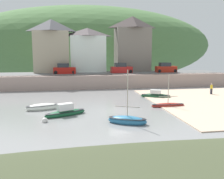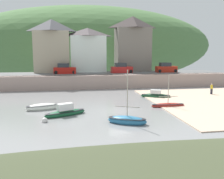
{
  "view_description": "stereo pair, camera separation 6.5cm",
  "coord_description": "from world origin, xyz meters",
  "px_view_note": "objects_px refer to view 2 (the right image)",
  "views": [
    {
      "loc": [
        -5.51,
        -27.37,
        6.68
      ],
      "look_at": [
        -0.52,
        2.5,
        2.0
      ],
      "focal_mm": 40.35,
      "sensor_mm": 36.0,
      "label": 1
    },
    {
      "loc": [
        -5.45,
        -27.38,
        6.68
      ],
      "look_at": [
        -0.52,
        2.5,
        2.0
      ],
      "focal_mm": 40.35,
      "sensor_mm": 36.0,
      "label": 2
    }
  ],
  "objects_px": {
    "parked_car_by_wall": "(121,69)",
    "mooring_buoy": "(45,120)",
    "waterfront_building_centre": "(88,50)",
    "parked_car_near_slipway": "(65,69)",
    "person_on_slipway": "(212,88)",
    "motorboat_with_cabin": "(43,107)",
    "waterfront_building_left": "(52,45)",
    "parked_car_end_of_row": "(166,68)",
    "sailboat_far_left": "(168,105)",
    "fishing_boat_green": "(127,120)",
    "dinghy_open_wooden": "(65,112)",
    "sailboat_blue_trim": "(156,95)",
    "waterfront_building_right": "(133,43)"
  },
  "relations": [
    {
      "from": "parked_car_by_wall",
      "to": "mooring_buoy",
      "type": "relative_size",
      "value": 7.52
    },
    {
      "from": "waterfront_building_centre",
      "to": "parked_car_near_slipway",
      "type": "relative_size",
      "value": 2.13
    },
    {
      "from": "parked_car_near_slipway",
      "to": "person_on_slipway",
      "type": "xyz_separation_m",
      "value": [
        22.29,
        -13.12,
        -2.22
      ]
    },
    {
      "from": "motorboat_with_cabin",
      "to": "person_on_slipway",
      "type": "distance_m",
      "value": 25.15
    },
    {
      "from": "waterfront_building_left",
      "to": "person_on_slipway",
      "type": "bearing_deg",
      "value": -35.46
    },
    {
      "from": "parked_car_end_of_row",
      "to": "sailboat_far_left",
      "type": "bearing_deg",
      "value": -110.3
    },
    {
      "from": "fishing_boat_green",
      "to": "dinghy_open_wooden",
      "type": "bearing_deg",
      "value": 171.76
    },
    {
      "from": "waterfront_building_centre",
      "to": "person_on_slipway",
      "type": "height_order",
      "value": "waterfront_building_centre"
    },
    {
      "from": "sailboat_far_left",
      "to": "dinghy_open_wooden",
      "type": "height_order",
      "value": "sailboat_far_left"
    },
    {
      "from": "waterfront_building_left",
      "to": "parked_car_near_slipway",
      "type": "height_order",
      "value": "waterfront_building_left"
    },
    {
      "from": "sailboat_blue_trim",
      "to": "dinghy_open_wooden",
      "type": "xyz_separation_m",
      "value": [
        -12.69,
        -8.23,
        0.03
      ]
    },
    {
      "from": "parked_car_by_wall",
      "to": "waterfront_building_left",
      "type": "bearing_deg",
      "value": 158.53
    },
    {
      "from": "waterfront_building_right",
      "to": "mooring_buoy",
      "type": "height_order",
      "value": "waterfront_building_right"
    },
    {
      "from": "parked_car_by_wall",
      "to": "person_on_slipway",
      "type": "distance_m",
      "value": 17.52
    },
    {
      "from": "motorboat_with_cabin",
      "to": "sailboat_blue_trim",
      "type": "relative_size",
      "value": 0.92
    },
    {
      "from": "fishing_boat_green",
      "to": "person_on_slipway",
      "type": "xyz_separation_m",
      "value": [
        16.13,
        12.9,
        0.69
      ]
    },
    {
      "from": "waterfront_building_right",
      "to": "parked_car_by_wall",
      "type": "height_order",
      "value": "waterfront_building_right"
    },
    {
      "from": "fishing_boat_green",
      "to": "parked_car_by_wall",
      "type": "relative_size",
      "value": 1.25
    },
    {
      "from": "sailboat_blue_trim",
      "to": "mooring_buoy",
      "type": "relative_size",
      "value": 7.86
    },
    {
      "from": "fishing_boat_green",
      "to": "waterfront_building_right",
      "type": "bearing_deg",
      "value": 101.48
    },
    {
      "from": "waterfront_building_centre",
      "to": "fishing_boat_green",
      "type": "bearing_deg",
      "value": -87.26
    },
    {
      "from": "fishing_boat_green",
      "to": "waterfront_building_left",
      "type": "bearing_deg",
      "value": 131.95
    },
    {
      "from": "waterfront_building_right",
      "to": "dinghy_open_wooden",
      "type": "distance_m",
      "value": 30.95
    },
    {
      "from": "dinghy_open_wooden",
      "to": "waterfront_building_right",
      "type": "bearing_deg",
      "value": 36.24
    },
    {
      "from": "waterfront_building_centre",
      "to": "dinghy_open_wooden",
      "type": "xyz_separation_m",
      "value": [
        -4.26,
        -26.6,
        -6.56
      ]
    },
    {
      "from": "parked_car_near_slipway",
      "to": "mooring_buoy",
      "type": "distance_m",
      "value": 24.58
    },
    {
      "from": "sailboat_far_left",
      "to": "person_on_slipway",
      "type": "bearing_deg",
      "value": 35.9
    },
    {
      "from": "parked_car_near_slipway",
      "to": "waterfront_building_left",
      "type": "bearing_deg",
      "value": 120.64
    },
    {
      "from": "parked_car_end_of_row",
      "to": "person_on_slipway",
      "type": "xyz_separation_m",
      "value": [
        2.27,
        -13.12,
        -2.22
      ]
    },
    {
      "from": "parked_car_near_slipway",
      "to": "motorboat_with_cabin",
      "type": "bearing_deg",
      "value": -94.42
    },
    {
      "from": "sailboat_blue_trim",
      "to": "person_on_slipway",
      "type": "xyz_separation_m",
      "value": [
        9.16,
        0.74,
        0.67
      ]
    },
    {
      "from": "fishing_boat_green",
      "to": "mooring_buoy",
      "type": "bearing_deg",
      "value": -166.18
    },
    {
      "from": "dinghy_open_wooden",
      "to": "parked_car_by_wall",
      "type": "height_order",
      "value": "parked_car_by_wall"
    },
    {
      "from": "motorboat_with_cabin",
      "to": "dinghy_open_wooden",
      "type": "xyz_separation_m",
      "value": [
        2.59,
        -3.09,
        0.06
      ]
    },
    {
      "from": "sailboat_blue_trim",
      "to": "fishing_boat_green",
      "type": "xyz_separation_m",
      "value": [
        -6.97,
        -12.15,
        -0.01
      ]
    },
    {
      "from": "sailboat_blue_trim",
      "to": "mooring_buoy",
      "type": "distance_m",
      "value": 17.95
    },
    {
      "from": "waterfront_building_centre",
      "to": "fishing_boat_green",
      "type": "height_order",
      "value": "waterfront_building_centre"
    },
    {
      "from": "waterfront_building_centre",
      "to": "parked_car_end_of_row",
      "type": "height_order",
      "value": "waterfront_building_centre"
    },
    {
      "from": "person_on_slipway",
      "to": "waterfront_building_right",
      "type": "bearing_deg",
      "value": 114.72
    },
    {
      "from": "dinghy_open_wooden",
      "to": "person_on_slipway",
      "type": "distance_m",
      "value": 23.63
    },
    {
      "from": "waterfront_building_left",
      "to": "parked_car_end_of_row",
      "type": "height_order",
      "value": "waterfront_building_left"
    },
    {
      "from": "parked_car_by_wall",
      "to": "parked_car_end_of_row",
      "type": "bearing_deg",
      "value": -2.83
    },
    {
      "from": "mooring_buoy",
      "to": "dinghy_open_wooden",
      "type": "bearing_deg",
      "value": 50.19
    },
    {
      "from": "motorboat_with_cabin",
      "to": "parked_car_near_slipway",
      "type": "distance_m",
      "value": 19.35
    },
    {
      "from": "sailboat_far_left",
      "to": "dinghy_open_wooden",
      "type": "xyz_separation_m",
      "value": [
        -12.11,
        -2.1,
        0.13
      ]
    },
    {
      "from": "dinghy_open_wooden",
      "to": "parked_car_end_of_row",
      "type": "distance_m",
      "value": 29.66
    },
    {
      "from": "sailboat_blue_trim",
      "to": "person_on_slipway",
      "type": "relative_size",
      "value": 2.7
    },
    {
      "from": "motorboat_with_cabin",
      "to": "fishing_boat_green",
      "type": "relative_size",
      "value": 0.77
    },
    {
      "from": "waterfront_building_left",
      "to": "dinghy_open_wooden",
      "type": "height_order",
      "value": "waterfront_building_left"
    },
    {
      "from": "waterfront_building_left",
      "to": "waterfront_building_right",
      "type": "xyz_separation_m",
      "value": [
        16.63,
        0.0,
        0.48
      ]
    }
  ]
}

